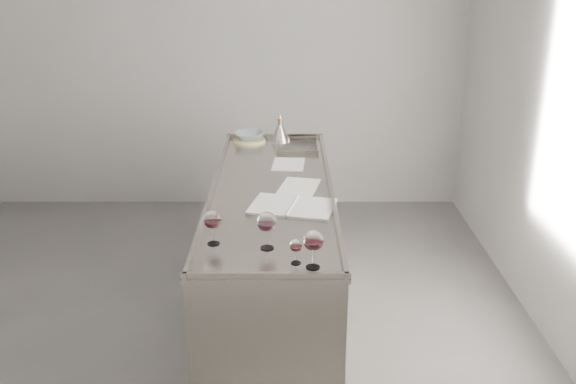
{
  "coord_description": "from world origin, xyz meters",
  "views": [
    {
      "loc": [
        0.6,
        -3.46,
        2.31
      ],
      "look_at": [
        0.6,
        0.02,
        1.02
      ],
      "focal_mm": 40.0,
      "sensor_mm": 36.0,
      "label": 1
    }
  ],
  "objects_px": {
    "wine_glass_small": "(296,246)",
    "counter": "(272,256)",
    "wine_glass_right": "(313,241)",
    "wine_glass_middle": "(267,223)",
    "wine_funnel": "(280,133)",
    "ceramic_bowl": "(249,136)",
    "notebook": "(292,206)",
    "wine_glass_left": "(213,220)"
  },
  "relations": [
    {
      "from": "wine_glass_left",
      "to": "notebook",
      "type": "bearing_deg",
      "value": 51.03
    },
    {
      "from": "notebook",
      "to": "wine_funnel",
      "type": "xyz_separation_m",
      "value": [
        -0.09,
        1.4,
        0.06
      ]
    },
    {
      "from": "wine_glass_right",
      "to": "ceramic_bowl",
      "type": "bearing_deg",
      "value": 100.87
    },
    {
      "from": "notebook",
      "to": "wine_funnel",
      "type": "relative_size",
      "value": 2.33
    },
    {
      "from": "counter",
      "to": "wine_glass_middle",
      "type": "bearing_deg",
      "value": -90.17
    },
    {
      "from": "wine_glass_right",
      "to": "notebook",
      "type": "distance_m",
      "value": 0.77
    },
    {
      "from": "wine_glass_right",
      "to": "wine_funnel",
      "type": "relative_size",
      "value": 0.82
    },
    {
      "from": "counter",
      "to": "wine_glass_small",
      "type": "relative_size",
      "value": 19.42
    },
    {
      "from": "counter",
      "to": "notebook",
      "type": "distance_m",
      "value": 0.59
    },
    {
      "from": "ceramic_bowl",
      "to": "wine_funnel",
      "type": "distance_m",
      "value": 0.24
    },
    {
      "from": "wine_glass_left",
      "to": "wine_glass_small",
      "type": "distance_m",
      "value": 0.47
    },
    {
      "from": "wine_glass_small",
      "to": "counter",
      "type": "bearing_deg",
      "value": 97.59
    },
    {
      "from": "wine_glass_middle",
      "to": "wine_funnel",
      "type": "xyz_separation_m",
      "value": [
        0.04,
        1.95,
        -0.07
      ]
    },
    {
      "from": "wine_glass_small",
      "to": "wine_funnel",
      "type": "distance_m",
      "value": 2.12
    },
    {
      "from": "wine_glass_right",
      "to": "notebook",
      "type": "xyz_separation_m",
      "value": [
        -0.09,
        0.76,
        -0.13
      ]
    },
    {
      "from": "counter",
      "to": "ceramic_bowl",
      "type": "xyz_separation_m",
      "value": [
        -0.2,
        1.08,
        0.52
      ]
    },
    {
      "from": "wine_glass_right",
      "to": "notebook",
      "type": "relative_size",
      "value": 0.35
    },
    {
      "from": "wine_glass_right",
      "to": "ceramic_bowl",
      "type": "xyz_separation_m",
      "value": [
        -0.41,
        2.16,
        -0.09
      ]
    },
    {
      "from": "wine_glass_middle",
      "to": "wine_glass_small",
      "type": "distance_m",
      "value": 0.22
    },
    {
      "from": "wine_glass_small",
      "to": "notebook",
      "type": "bearing_deg",
      "value": 90.88
    },
    {
      "from": "counter",
      "to": "wine_glass_right",
      "type": "bearing_deg",
      "value": -78.64
    },
    {
      "from": "wine_glass_left",
      "to": "wine_glass_right",
      "type": "height_order",
      "value": "wine_glass_right"
    },
    {
      "from": "wine_glass_right",
      "to": "wine_glass_small",
      "type": "bearing_deg",
      "value": 151.38
    },
    {
      "from": "wine_glass_middle",
      "to": "wine_glass_small",
      "type": "height_order",
      "value": "wine_glass_middle"
    },
    {
      "from": "wine_glass_right",
      "to": "wine_glass_middle",
      "type": "bearing_deg",
      "value": 136.41
    },
    {
      "from": "wine_funnel",
      "to": "wine_glass_right",
      "type": "bearing_deg",
      "value": -85.35
    },
    {
      "from": "wine_glass_right",
      "to": "wine_glass_small",
      "type": "distance_m",
      "value": 0.1
    },
    {
      "from": "wine_funnel",
      "to": "wine_glass_left",
      "type": "bearing_deg",
      "value": -99.47
    },
    {
      "from": "wine_glass_middle",
      "to": "notebook",
      "type": "xyz_separation_m",
      "value": [
        0.13,
        0.55,
        -0.13
      ]
    },
    {
      "from": "wine_glass_left",
      "to": "wine_glass_middle",
      "type": "height_order",
      "value": "wine_glass_middle"
    },
    {
      "from": "wine_funnel",
      "to": "wine_glass_small",
      "type": "bearing_deg",
      "value": -87.38
    },
    {
      "from": "counter",
      "to": "wine_glass_middle",
      "type": "distance_m",
      "value": 1.06
    },
    {
      "from": "wine_glass_left",
      "to": "ceramic_bowl",
      "type": "height_order",
      "value": "wine_glass_left"
    },
    {
      "from": "wine_glass_left",
      "to": "notebook",
      "type": "relative_size",
      "value": 0.34
    },
    {
      "from": "ceramic_bowl",
      "to": "wine_glass_middle",
      "type": "bearing_deg",
      "value": -84.29
    },
    {
      "from": "wine_glass_left",
      "to": "wine_glass_small",
      "type": "bearing_deg",
      "value": -27.85
    },
    {
      "from": "counter",
      "to": "notebook",
      "type": "bearing_deg",
      "value": -68.42
    },
    {
      "from": "wine_glass_right",
      "to": "notebook",
      "type": "bearing_deg",
      "value": 96.75
    },
    {
      "from": "counter",
      "to": "wine_glass_right",
      "type": "relative_size",
      "value": 12.79
    },
    {
      "from": "notebook",
      "to": "wine_glass_left",
      "type": "bearing_deg",
      "value": -116.08
    },
    {
      "from": "counter",
      "to": "wine_glass_small",
      "type": "xyz_separation_m",
      "value": [
        0.14,
        -1.04,
        0.56
      ]
    },
    {
      "from": "wine_glass_middle",
      "to": "ceramic_bowl",
      "type": "distance_m",
      "value": 1.96
    }
  ]
}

